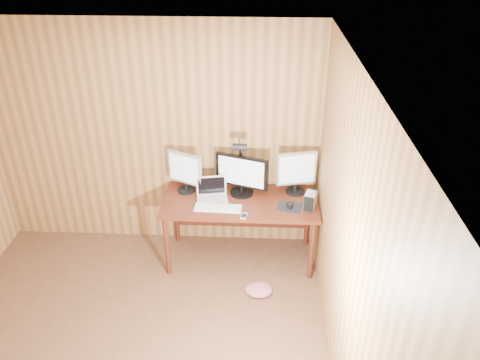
# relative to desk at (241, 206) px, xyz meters

# --- Properties ---
(room_shell) EXTENTS (4.00, 4.00, 4.00)m
(room_shell) POSITION_rel_desk_xyz_m (-0.93, -1.70, 0.62)
(room_shell) COLOR brown
(room_shell) RESTS_ON ground
(desk) EXTENTS (1.60, 0.70, 0.75)m
(desk) POSITION_rel_desk_xyz_m (0.00, 0.00, 0.00)
(desk) COLOR #491C0F
(desk) RESTS_ON floor
(monitor_center) EXTENTS (0.54, 0.25, 0.44)m
(monitor_center) POSITION_rel_desk_xyz_m (0.01, 0.07, 0.35)
(monitor_center) COLOR black
(monitor_center) RESTS_ON desk
(monitor_left) EXTENTS (0.37, 0.20, 0.44)m
(monitor_left) POSITION_rel_desk_xyz_m (-0.58, 0.09, 0.36)
(monitor_left) COLOR black
(monitor_left) RESTS_ON desk
(monitor_right) EXTENTS (0.41, 0.20, 0.47)m
(monitor_right) POSITION_rel_desk_xyz_m (0.57, 0.12, 0.37)
(monitor_right) COLOR black
(monitor_right) RESTS_ON desk
(laptop) EXTENTS (0.35, 0.29, 0.22)m
(laptop) POSITION_rel_desk_xyz_m (-0.29, -0.05, 0.18)
(laptop) COLOR silver
(laptop) RESTS_ON desk
(keyboard) EXTENTS (0.48, 0.16, 0.02)m
(keyboard) POSITION_rel_desk_xyz_m (-0.21, -0.24, 0.13)
(keyboard) COLOR white
(keyboard) RESTS_ON desk
(mousepad) EXTENTS (0.28, 0.24, 0.00)m
(mousepad) POSITION_rel_desk_xyz_m (0.51, -0.18, 0.12)
(mousepad) COLOR black
(mousepad) RESTS_ON desk
(mouse) EXTENTS (0.07, 0.11, 0.04)m
(mouse) POSITION_rel_desk_xyz_m (0.51, -0.18, 0.14)
(mouse) COLOR black
(mouse) RESTS_ON mousepad
(hard_drive) EXTENTS (0.14, 0.18, 0.17)m
(hard_drive) POSITION_rel_desk_xyz_m (0.71, -0.18, 0.21)
(hard_drive) COLOR silver
(hard_drive) RESTS_ON desk
(phone) EXTENTS (0.08, 0.12, 0.02)m
(phone) POSITION_rel_desk_xyz_m (0.05, -0.37, 0.13)
(phone) COLOR silver
(phone) RESTS_ON desk
(speaker) EXTENTS (0.05, 0.05, 0.12)m
(speaker) POSITION_rel_desk_xyz_m (0.75, -0.01, 0.18)
(speaker) COLOR black
(speaker) RESTS_ON desk
(desk_lamp) EXTENTS (0.15, 0.21, 0.64)m
(desk_lamp) POSITION_rel_desk_xyz_m (-0.01, 0.09, 0.52)
(desk_lamp) COLOR black
(desk_lamp) RESTS_ON desk
(fabric_pile) EXTENTS (0.31, 0.27, 0.09)m
(fabric_pile) POSITION_rel_desk_xyz_m (0.21, -0.62, -0.58)
(fabric_pile) COLOR #B6586D
(fabric_pile) RESTS_ON floor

